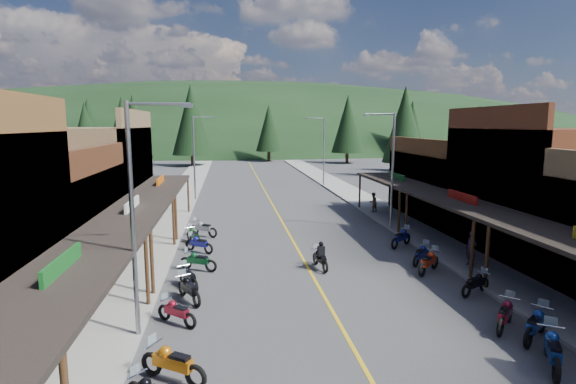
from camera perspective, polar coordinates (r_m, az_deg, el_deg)
name	(u,v)px	position (r m, az deg, el deg)	size (l,w,h in m)	color
ground	(310,272)	(22.58, 2.87, -10.12)	(220.00, 220.00, 0.00)	#38383A
centerline	(271,202)	(41.84, -2.12, -1.33)	(0.15, 90.00, 0.01)	gold
sidewalk_west	(176,204)	(41.91, -14.05, -1.48)	(3.40, 94.00, 0.15)	gray
sidewalk_east	(362,200)	(43.52, 9.35, -0.96)	(3.40, 94.00, 0.15)	gray
shop_west_2	(25,223)	(25.19, -30.46, -3.39)	(10.90, 9.00, 6.20)	#3F2111
shop_west_3	(84,179)	(33.98, -24.44, 1.55)	(10.90, 10.20, 8.20)	brown
shop_east_2	(547,191)	(29.05, 30.04, 0.08)	(10.90, 9.00, 8.20)	#562B19
shop_east_3	(459,186)	(37.14, 20.88, 0.77)	(10.90, 10.20, 6.20)	#4C2D16
streetlight_0	(137,210)	(15.57, -18.67, -2.19)	(2.16, 0.18, 8.00)	gray
streetlight_1	(196,154)	(43.21, -11.67, 4.76)	(2.16, 0.18, 8.00)	gray
streetlight_2	(391,166)	(31.12, 12.90, 3.27)	(2.16, 0.18, 8.00)	gray
streetlight_3	(323,148)	(52.24, 4.42, 5.56)	(2.16, 0.18, 8.00)	gray
ridge_hill	(239,145)	(156.23, -6.23, 5.95)	(310.00, 140.00, 60.00)	black
pine_0	(15,128)	(90.51, -31.38, 6.92)	(5.04, 5.04, 11.00)	black
pine_1	(122,124)	(93.20, -20.29, 8.12)	(5.88, 5.88, 12.50)	black
pine_2	(191,119)	(79.25, -12.18, 9.00)	(6.72, 6.72, 14.00)	black
pine_3	(269,128)	(87.38, -2.46, 8.15)	(5.04, 5.04, 11.00)	black
pine_4	(348,124)	(83.93, 7.59, 8.57)	(5.88, 5.88, 12.50)	black
pine_5	(406,120)	(100.46, 14.72, 8.80)	(6.72, 6.72, 14.00)	black
pine_6	(478,128)	(98.60, 22.99, 7.53)	(5.04, 5.04, 11.00)	black
pine_7	(88,124)	(100.99, -24.02, 7.91)	(5.88, 5.88, 12.50)	black
pine_8	(86,134)	(63.64, -24.31, 6.75)	(4.48, 4.48, 10.00)	black
pine_9	(412,130)	(71.69, 15.43, 7.65)	(4.93, 4.93, 10.80)	black
pine_10	(133,127)	(72.39, -19.03, 7.82)	(5.38, 5.38, 11.60)	black
pine_11	(405,124)	(63.68, 14.59, 8.32)	(5.82, 5.82, 12.40)	black
bike_west_4	(173,362)	(13.92, -14.43, -20.13)	(0.73, 2.19, 1.25)	#C96A0E
bike_west_5	(177,311)	(17.37, -13.97, -14.43)	(0.62, 1.86, 1.06)	maroon
bike_west_6	(189,288)	(19.31, -12.45, -11.81)	(0.68, 2.04, 1.17)	black
bike_west_7	(188,276)	(20.80, -12.53, -10.40)	(0.64, 1.92, 1.10)	black
bike_west_8	(198,260)	(23.00, -11.36, -8.46)	(0.66, 1.97, 1.13)	#0D4320
bike_west_9	(199,243)	(26.17, -11.24, -6.36)	(0.65, 1.96, 1.12)	navy
bike_west_10	(193,235)	(28.17, -11.92, -5.33)	(0.64, 1.91, 1.09)	#0B3910
bike_west_11	(203,228)	(29.72, -10.69, -4.47)	(0.69, 2.07, 1.18)	#9A9A9F
bike_east_3	(553,349)	(16.17, 30.60, -16.75)	(0.76, 2.29, 1.31)	navy
bike_east_4	(536,323)	(17.84, 28.95, -14.38)	(0.71, 2.14, 1.22)	navy
bike_east_5	(505,313)	(18.26, 25.88, -13.68)	(0.70, 2.09, 1.19)	maroon
bike_east_6	(476,283)	(21.19, 22.73, -10.57)	(0.62, 1.86, 1.07)	black
bike_east_7	(429,261)	(23.32, 17.45, -8.35)	(0.71, 2.13, 1.21)	red
bike_east_8	(421,253)	(24.67, 16.56, -7.47)	(0.66, 1.98, 1.13)	navy
bike_east_9	(401,237)	(27.66, 14.17, -5.55)	(0.70, 2.11, 1.20)	navy
rider_on_bike	(320,257)	(22.93, 4.13, -8.29)	(0.94, 2.02, 1.48)	black
pedestrian_east_a	(471,249)	(24.60, 22.24, -6.67)	(0.65, 0.43, 1.78)	#2C2132
pedestrian_east_b	(373,202)	(37.25, 10.74, -1.26)	(0.77, 0.44, 1.59)	brown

